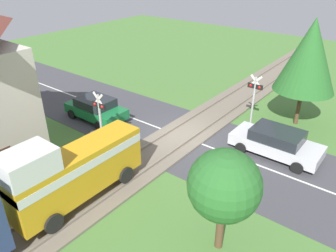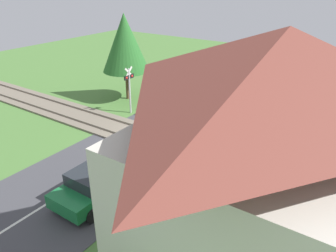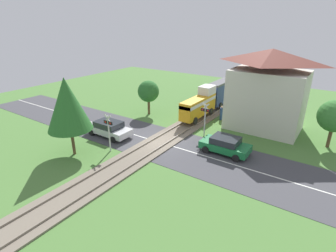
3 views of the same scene
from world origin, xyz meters
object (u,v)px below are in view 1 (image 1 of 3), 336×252
(car_far_side, at_px, (96,108))
(crossing_signal_west_approach, at_px, (254,94))
(car_near_crossing, at_px, (276,142))
(crossing_signal_east_approach, at_px, (100,114))
(pedestrian_by_station, at_px, (19,187))

(car_far_side, relative_size, crossing_signal_west_approach, 1.23)
(car_near_crossing, relative_size, crossing_signal_east_approach, 1.39)
(pedestrian_by_station, bearing_deg, crossing_signal_east_approach, -85.07)
(car_near_crossing, bearing_deg, car_far_side, 15.47)
(car_near_crossing, relative_size, car_far_side, 1.13)
(car_near_crossing, height_order, crossing_signal_east_approach, crossing_signal_east_approach)
(crossing_signal_west_approach, relative_size, crossing_signal_east_approach, 1.00)
(car_near_crossing, distance_m, crossing_signal_east_approach, 9.06)
(car_near_crossing, xyz_separation_m, pedestrian_by_station, (6.98, 10.00, -0.04))
(crossing_signal_west_approach, xyz_separation_m, pedestrian_by_station, (4.60, 12.18, -1.34))
(car_far_side, bearing_deg, car_near_crossing, -164.53)
(car_far_side, height_order, pedestrian_by_station, pedestrian_by_station)
(car_far_side, distance_m, crossing_signal_east_approach, 3.94)
(pedestrian_by_station, bearing_deg, car_far_side, -64.30)
(crossing_signal_west_approach, bearing_deg, car_near_crossing, 137.52)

